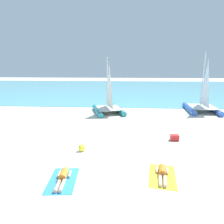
% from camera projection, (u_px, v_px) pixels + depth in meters
% --- Properties ---
extents(ground_plane, '(120.00, 120.00, 0.00)m').
position_uv_depth(ground_plane, '(115.00, 114.00, 18.77)').
color(ground_plane, silver).
extents(ocean_water, '(120.00, 40.00, 0.05)m').
position_uv_depth(ocean_water, '(121.00, 88.00, 41.04)').
color(ocean_water, '#5BB2C1').
rests_on(ocean_water, ground).
extents(sailboat_teal, '(3.74, 4.75, 5.43)m').
position_uv_depth(sailboat_teal, '(108.00, 105.00, 19.15)').
color(sailboat_teal, teal).
rests_on(sailboat_teal, ground).
extents(sailboat_blue, '(3.26, 4.74, 5.88)m').
position_uv_depth(sailboat_blue, '(202.00, 103.00, 19.59)').
color(sailboat_blue, blue).
rests_on(sailboat_blue, ground).
extents(towel_left, '(1.26, 1.99, 0.01)m').
position_uv_depth(towel_left, '(63.00, 180.00, 7.87)').
color(towel_left, '#338CD8').
rests_on(towel_left, ground).
extents(sunbather_left, '(0.58, 1.57, 0.30)m').
position_uv_depth(sunbather_left, '(63.00, 177.00, 7.91)').
color(sunbather_left, orange).
rests_on(sunbather_left, towel_left).
extents(towel_right, '(1.38, 2.05, 0.01)m').
position_uv_depth(towel_right, '(162.00, 176.00, 8.17)').
color(towel_right, yellow).
rests_on(towel_right, ground).
extents(sunbather_right, '(0.65, 1.57, 0.30)m').
position_uv_depth(sunbather_right, '(162.00, 173.00, 8.20)').
color(sunbather_right, orange).
rests_on(sunbather_right, towel_right).
extents(beach_ball, '(0.39, 0.39, 0.39)m').
position_uv_depth(beach_ball, '(82.00, 148.00, 10.55)').
color(beach_ball, yellow).
rests_on(beach_ball, ground).
extents(cooler_box, '(0.50, 0.36, 0.36)m').
position_uv_depth(cooler_box, '(175.00, 138.00, 12.08)').
color(cooler_box, red).
rests_on(cooler_box, ground).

